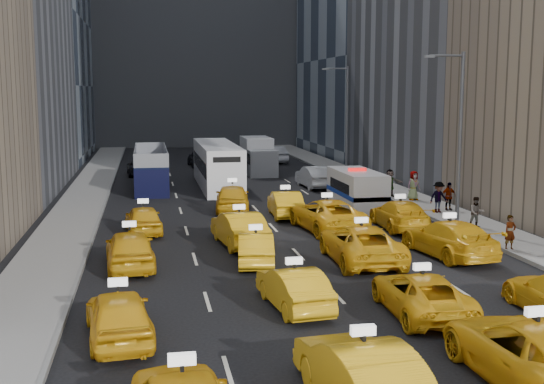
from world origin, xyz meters
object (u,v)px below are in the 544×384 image
(city_bus, at_px, (217,166))
(pedestrian_0, at_px, (510,232))
(taxi_1, at_px, (362,375))
(taxi_2, at_px, (534,352))
(double_decker, at_px, (151,169))
(box_truck, at_px, (258,156))
(nypd_van, at_px, (357,190))

(city_bus, relative_size, pedestrian_0, 8.20)
(taxi_1, xyz_separation_m, taxi_2, (4.51, 0.53, -0.01))
(double_decker, distance_m, pedestrian_0, 27.84)
(taxi_2, xyz_separation_m, box_truck, (0.32, 43.39, 0.70))
(city_bus, bearing_deg, taxi_1, -94.28)
(taxi_2, height_order, box_truck, box_truck)
(taxi_1, xyz_separation_m, double_decker, (-4.32, 36.37, 0.64))
(taxi_2, relative_size, box_truck, 0.86)
(double_decker, relative_size, pedestrian_0, 6.67)
(double_decker, height_order, pedestrian_0, double_decker)
(taxi_1, relative_size, taxi_2, 0.85)
(taxi_1, xyz_separation_m, box_truck, (4.83, 43.91, 0.70))
(box_truck, distance_m, pedestrian_0, 31.38)
(taxi_2, xyz_separation_m, nypd_van, (3.32, 24.75, 0.31))
(taxi_1, distance_m, taxi_2, 4.54)
(double_decker, bearing_deg, taxi_1, -86.29)
(nypd_van, height_order, double_decker, double_decker)
(taxi_1, bearing_deg, pedestrian_0, -135.19)
(taxi_2, bearing_deg, taxi_1, 5.57)
(taxi_1, bearing_deg, nypd_van, -112.41)
(taxi_2, bearing_deg, box_truck, -91.54)
(city_bus, bearing_deg, box_truck, 57.15)
(double_decker, relative_size, box_truck, 1.52)
(city_bus, bearing_deg, pedestrian_0, -68.97)
(pedestrian_0, bearing_deg, taxi_1, -137.93)
(double_decker, height_order, box_truck, box_truck)
(taxi_1, relative_size, city_bus, 0.39)
(double_decker, bearing_deg, city_bus, -4.60)
(double_decker, bearing_deg, pedestrian_0, -59.58)
(taxi_2, bearing_deg, pedestrian_0, -118.44)
(taxi_1, relative_size, nypd_van, 0.85)
(box_truck, relative_size, pedestrian_0, 4.39)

